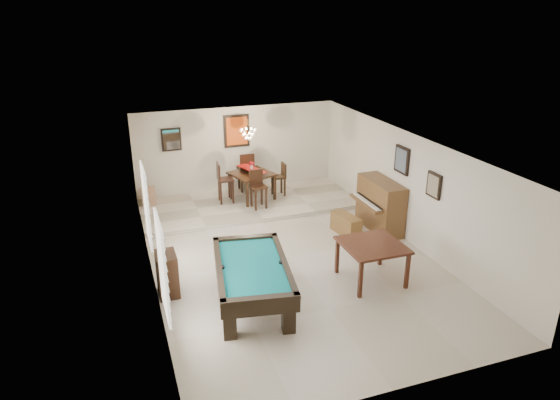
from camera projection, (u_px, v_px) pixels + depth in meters
ground_plane at (289, 257)px, 11.33m from camera, size 6.00×9.00×0.02m
wall_back at (237, 150)px, 14.82m from camera, size 6.00×0.04×2.60m
wall_front at (401, 316)px, 6.90m from camera, size 6.00×0.04×2.60m
wall_left at (148, 221)px, 9.94m from camera, size 0.04×9.00×2.60m
wall_right at (408, 188)px, 11.77m from camera, size 0.04×9.00×2.60m
ceiling at (289, 145)px, 10.38m from camera, size 6.00×9.00×0.04m
dining_step at (249, 204)px, 14.17m from camera, size 6.00×2.50×0.12m
window_left_front at (162, 267)px, 7.97m from camera, size 0.06×1.00×1.70m
window_left_rear at (146, 206)px, 10.44m from camera, size 0.06×1.00×1.70m
pool_table at (252, 285)px, 9.39m from camera, size 1.70×2.63×0.81m
square_table at (371, 262)px, 10.20m from camera, size 1.20×1.20×0.83m
upright_piano at (375, 206)px, 12.48m from camera, size 0.86×1.54×1.28m
piano_bench at (346, 225)px, 12.35m from camera, size 0.47×0.94×0.50m
apothecary_chest at (167, 274)px, 9.70m from camera, size 0.39×0.58×0.87m
dining_table at (252, 184)px, 14.24m from camera, size 1.35×1.35×0.89m
flower_vase at (251, 165)px, 14.04m from camera, size 0.13×0.13×0.22m
dining_chair_south at (259, 190)px, 13.56m from camera, size 0.43×0.43×1.05m
dining_chair_north at (246, 171)px, 14.85m from camera, size 0.43×0.43×1.17m
dining_chair_west at (226, 183)px, 13.94m from camera, size 0.46×0.46×1.15m
dining_chair_east at (278, 180)px, 14.47m from camera, size 0.36×0.36×0.97m
corner_bench at (149, 196)px, 13.96m from camera, size 0.40×0.49×0.43m
chandelier at (248, 130)px, 13.35m from camera, size 0.44×0.44×0.60m
back_painting at (237, 131)px, 14.56m from camera, size 0.75×0.06×0.95m
back_mirror at (171, 140)px, 14.02m from camera, size 0.55×0.06×0.65m
right_picture_upper at (402, 160)px, 11.81m from camera, size 0.06×0.55×0.65m
right_picture_lower at (434, 185)px, 10.74m from camera, size 0.06×0.45×0.55m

